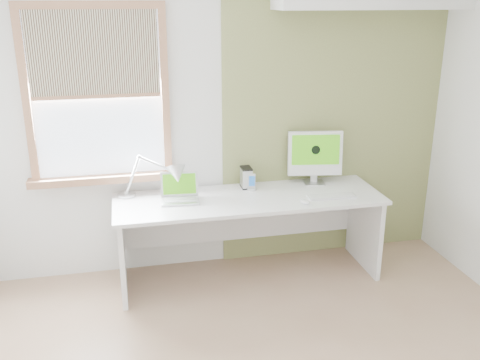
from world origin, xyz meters
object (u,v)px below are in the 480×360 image
object	(u,v)px
imac	(315,154)
laptop	(180,193)
external_drive	(246,177)
desk_lamp	(167,176)
desk	(247,216)

from	to	relation	value
imac	laptop	bearing A→B (deg)	-172.53
imac	external_drive	bearing A→B (deg)	178.86
desk_lamp	laptop	distance (m)	0.17
laptop	external_drive	xyz separation A→B (m)	(0.59, 0.17, 0.04)
desk_lamp	imac	distance (m)	1.30
laptop	imac	distance (m)	1.23
desk	external_drive	distance (m)	0.34
desk	desk_lamp	distance (m)	0.76
laptop	desk	bearing A→B (deg)	-0.64
imac	desk	bearing A→B (deg)	-165.66
laptop	imac	bearing A→B (deg)	7.47
desk	desk_lamp	xyz separation A→B (m)	(-0.65, 0.06, 0.38)
external_drive	desk	bearing A→B (deg)	-99.49
laptop	imac	xyz separation A→B (m)	(1.20, 0.16, 0.21)
laptop	imac	world-z (taller)	imac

